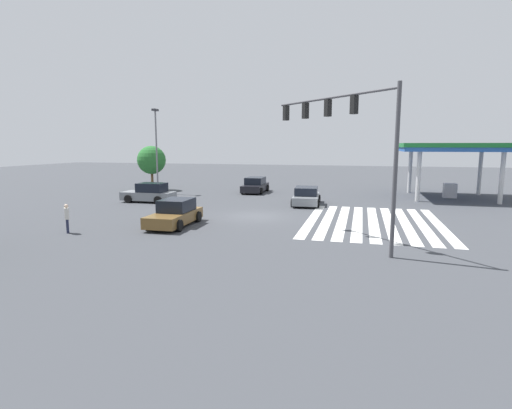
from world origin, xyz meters
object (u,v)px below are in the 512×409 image
(car_3, at_px, (175,214))
(tree_corner_b, at_px, (152,160))
(pedestrian, at_px, (67,217))
(car_2, at_px, (149,193))
(car_0, at_px, (306,196))
(street_light_pole_b, at_px, (156,143))
(car_1, at_px, (255,185))
(traffic_signal_mast, at_px, (345,127))

(car_3, bearing_deg, tree_corner_b, -148.53)
(pedestrian, bearing_deg, car_2, 57.17)
(car_2, relative_size, pedestrian, 2.75)
(car_0, distance_m, street_light_pole_b, 16.45)
(car_3, bearing_deg, car_0, 146.71)
(car_1, distance_m, car_3, 17.54)
(street_light_pole_b, height_order, tree_corner_b, street_light_pole_b)
(car_3, xyz_separation_m, street_light_pole_b, (14.36, 8.95, 4.22))
(pedestrian, bearing_deg, tree_corner_b, 65.52)
(car_0, xyz_separation_m, car_3, (-10.43, 6.45, 0.04))
(car_0, bearing_deg, pedestrian, 136.93)
(traffic_signal_mast, relative_size, pedestrian, 4.57)
(traffic_signal_mast, height_order, street_light_pole_b, street_light_pole_b)
(car_1, relative_size, street_light_pole_b, 0.59)
(car_0, bearing_deg, traffic_signal_mast, -168.73)
(traffic_signal_mast, relative_size, car_0, 1.52)
(car_0, distance_m, tree_corner_b, 18.62)
(car_2, height_order, car_3, car_2)
(traffic_signal_mast, height_order, car_2, traffic_signal_mast)
(tree_corner_b, bearing_deg, car_3, -146.97)
(car_0, bearing_deg, tree_corner_b, 65.76)
(car_2, height_order, pedestrian, car_2)
(car_0, relative_size, car_2, 1.10)
(car_1, distance_m, street_light_pole_b, 10.62)
(car_0, distance_m, pedestrian, 17.82)
(car_1, bearing_deg, car_2, -38.65)
(traffic_signal_mast, xyz_separation_m, tree_corner_b, (18.50, 20.71, -2.40))
(traffic_signal_mast, height_order, pedestrian, traffic_signal_mast)
(car_0, relative_size, street_light_pole_b, 0.59)
(tree_corner_b, bearing_deg, pedestrian, -163.05)
(pedestrian, xyz_separation_m, tree_corner_b, (20.19, 6.15, 2.31))
(traffic_signal_mast, bearing_deg, pedestrian, 51.65)
(car_2, relative_size, street_light_pole_b, 0.53)
(traffic_signal_mast, relative_size, street_light_pole_b, 0.89)
(pedestrian, bearing_deg, street_light_pole_b, 61.88)
(car_1, xyz_separation_m, car_3, (-17.53, 0.28, -0.01))
(car_0, bearing_deg, car_1, 36.72)
(car_2, xyz_separation_m, car_3, (-8.49, -6.54, -0.04))
(car_3, bearing_deg, street_light_pole_b, -149.65)
(street_light_pole_b, bearing_deg, car_2, -157.70)
(car_2, bearing_deg, traffic_signal_mast, 147.61)
(car_1, bearing_deg, traffic_signal_mast, 24.70)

